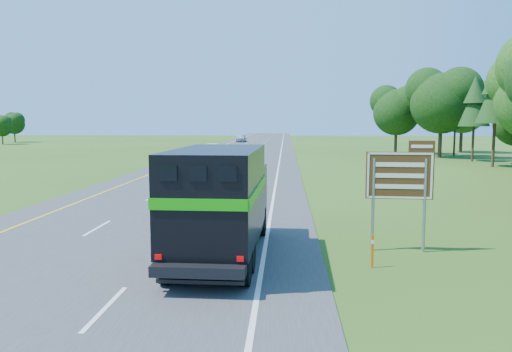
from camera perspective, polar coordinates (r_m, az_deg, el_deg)
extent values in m
cube|color=#38383A|center=(60.07, -2.53, 1.91)|extent=(15.00, 260.00, 0.04)
cube|color=yellow|center=(60.89, -7.69, 1.94)|extent=(0.15, 260.00, 0.01)
cube|color=white|center=(59.75, 2.73, 1.91)|extent=(0.15, 260.00, 0.01)
cylinder|color=black|center=(20.39, -5.57, -5.04)|extent=(0.39, 1.15, 1.14)
cylinder|color=black|center=(20.11, 0.57, -5.16)|extent=(0.39, 1.15, 1.14)
cylinder|color=black|center=(15.65, -8.93, -8.58)|extent=(0.39, 1.15, 1.14)
cylinder|color=black|center=(15.28, -0.88, -8.87)|extent=(0.39, 1.15, 1.14)
cylinder|color=black|center=(14.49, -10.13, -9.82)|extent=(0.39, 1.15, 1.14)
cylinder|color=black|center=(14.09, -1.40, -10.18)|extent=(0.39, 1.15, 1.14)
cube|color=black|center=(16.99, -3.99, -6.90)|extent=(2.71, 8.37, 0.29)
cube|color=black|center=(19.91, -2.58, -1.62)|extent=(2.59, 1.94, 1.97)
cube|color=black|center=(20.79, -2.24, 0.16)|extent=(2.28, 0.12, 0.62)
cube|color=black|center=(15.99, -4.44, -1.99)|extent=(2.75, 6.09, 2.85)
cube|color=#0F9F08|center=(13.02, -6.62, -3.28)|extent=(2.60, 0.11, 0.31)
cube|color=#0F9F08|center=(16.23, -9.04, -1.42)|extent=(0.20, 6.02, 0.31)
cube|color=#0F9F08|center=(15.81, 0.28, -1.55)|extent=(0.20, 6.02, 0.31)
cube|color=black|center=(13.09, -10.00, 0.33)|extent=(0.47, 0.05, 0.42)
cube|color=black|center=(12.91, -6.66, 0.30)|extent=(0.47, 0.05, 0.42)
cube|color=black|center=(12.78, -3.24, 0.27)|extent=(0.47, 0.05, 0.42)
cube|color=black|center=(13.64, -6.40, -11.92)|extent=(2.39, 0.19, 0.10)
cube|color=#B20505|center=(13.58, -11.11, -9.07)|extent=(0.19, 0.05, 0.15)
cube|color=#B20505|center=(13.16, -1.82, -9.45)|extent=(0.19, 0.05, 0.15)
imported|color=white|center=(67.19, -5.07, 3.05)|extent=(2.97, 5.85, 1.58)
imported|color=silver|center=(109.76, -1.73, 4.36)|extent=(2.14, 5.12, 1.73)
cylinder|color=gray|center=(18.21, 13.23, -3.19)|extent=(0.11, 0.11, 3.32)
cylinder|color=gray|center=(18.48, 18.70, -3.22)|extent=(0.11, 0.11, 3.32)
cube|color=#4D2A10|center=(18.18, 16.08, 0.05)|extent=(2.32, 0.22, 1.66)
cube|color=#4D2A10|center=(18.23, 18.42, 3.24)|extent=(0.89, 0.13, 0.40)
cube|color=white|center=(18.14, 16.10, 0.04)|extent=(2.21, 0.16, 1.59)
cube|color=#EF5B0C|center=(16.29, 13.17, -8.35)|extent=(0.08, 0.04, 1.07)
cube|color=white|center=(16.22, 13.19, -7.35)|extent=(0.09, 0.05, 0.12)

